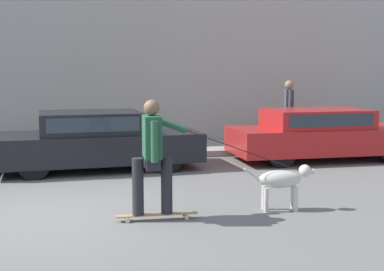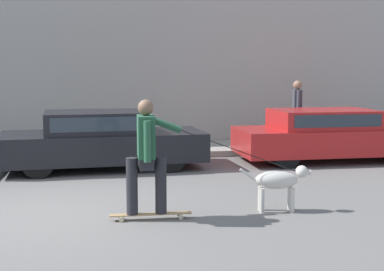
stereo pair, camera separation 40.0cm
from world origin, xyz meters
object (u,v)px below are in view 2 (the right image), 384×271
object	(u,v)px
parked_car_2	(328,135)
skateboarder	(147,153)
parked_car_1	(101,141)
dog	(279,181)
pedestrian_with_bag	(297,109)

from	to	relation	value
parked_car_2	skateboarder	size ratio (longest dim) A/B	1.52
parked_car_2	skateboarder	distance (m)	6.15
parked_car_1	dog	xyz separation A→B (m)	(2.45, -3.98, -0.14)
skateboarder	pedestrian_with_bag	xyz separation A→B (m)	(4.46, 5.52, 0.13)
parked_car_2	pedestrian_with_bag	bearing A→B (deg)	97.38
skateboarder	parked_car_2	bearing A→B (deg)	43.82
skateboarder	parked_car_1	bearing A→B (deg)	99.66
skateboarder	pedestrian_with_bag	distance (m)	7.09
dog	skateboarder	xyz separation A→B (m)	(-1.95, -0.07, 0.50)
parked_car_1	parked_car_2	world-z (taller)	parked_car_1
parked_car_1	pedestrian_with_bag	distance (m)	5.20
parked_car_2	pedestrian_with_bag	xyz separation A→B (m)	(-0.16, 1.47, 0.49)
parked_car_1	skateboarder	size ratio (longest dim) A/B	1.52
parked_car_2	skateboarder	xyz separation A→B (m)	(-4.62, -4.05, 0.36)
parked_car_1	dog	size ratio (longest dim) A/B	4.06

